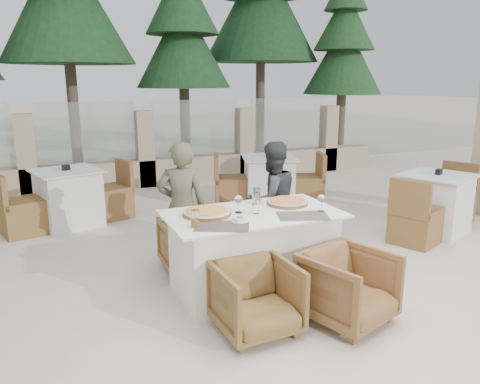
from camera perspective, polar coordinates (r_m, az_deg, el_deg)
name	(u,v)px	position (r m, az deg, el deg)	size (l,w,h in m)	color
ground	(256,288)	(4.60, 1.97, -11.66)	(80.00, 80.00, 0.00)	beige
sand_patch	(91,134)	(17.95, -17.66, 6.79)	(30.00, 16.00, 0.01)	beige
perimeter_wall_far	(145,144)	(8.81, -11.52, 5.81)	(10.00, 0.34, 1.60)	tan
pine_mid_left	(66,17)	(11.35, -20.46, 19.38)	(2.86, 2.86, 6.50)	#1E4721
pine_centre	(183,55)	(11.45, -6.95, 16.27)	(2.20, 2.20, 5.00)	#1D4522
pine_mid_right	(261,21)	(12.91, 2.57, 20.06)	(2.99, 2.99, 6.80)	#1B4120
pine_far_right	(343,67)	(12.58, 12.43, 14.68)	(1.98, 1.98, 4.50)	#224D23
dining_table	(253,252)	(4.41, 1.56, -7.37)	(1.60, 0.90, 0.77)	white
placemat_near_left	(222,226)	(3.90, -2.19, -4.19)	(0.45, 0.30, 0.00)	#4E4943
placemat_near_right	(303,216)	(4.23, 7.66, -2.89)	(0.45, 0.30, 0.00)	#5A564D
pizza_left	(207,212)	(4.22, -4.04, -2.44)	(0.44, 0.44, 0.06)	#CB651B
pizza_right	(287,202)	(4.59, 5.79, -1.20)	(0.40, 0.40, 0.05)	#D3461C
water_bottle	(256,201)	(4.24, 1.94, -1.12)	(0.07, 0.07, 0.23)	#C1E1FE
wine_glass_centre	(238,203)	(4.27, -0.19, -1.35)	(0.08, 0.08, 0.18)	white
wine_glass_corner	(321,202)	(4.37, 9.90, -1.21)	(0.08, 0.08, 0.18)	silver
beer_glass_left	(195,219)	(3.89, -5.50, -3.24)	(0.07, 0.07, 0.14)	orange
beer_glass_right	(256,196)	(4.58, 2.02, -0.48)	(0.08, 0.08, 0.16)	orange
olive_dish	(240,219)	(4.03, -0.02, -3.32)	(0.11, 0.11, 0.04)	white
armchair_far_left	(190,244)	(4.98, -6.12, -6.30)	(0.58, 0.60, 0.55)	olive
armchair_far_right	(259,223)	(5.44, 2.33, -3.84)	(0.71, 0.73, 0.66)	olive
armchair_near_left	(256,298)	(3.78, 1.96, -12.80)	(0.61, 0.63, 0.57)	brown
armchair_near_right	(348,287)	(4.01, 13.07, -11.25)	(0.64, 0.66, 0.60)	brown
diner_left	(182,207)	(4.83, -7.11, -1.85)	(0.50, 0.33, 1.37)	#53563E
diner_right	(272,201)	(5.18, 3.89, -1.04)	(0.64, 0.50, 1.31)	#36383B
bg_table_a	(69,198)	(6.77, -20.15, -0.70)	(1.64, 0.82, 0.77)	silver
bg_table_b	(269,181)	(7.42, 3.53, 1.35)	(1.64, 0.82, 0.77)	silver
bg_table_c	(436,203)	(6.59, 22.74, -1.30)	(1.64, 0.82, 0.77)	white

